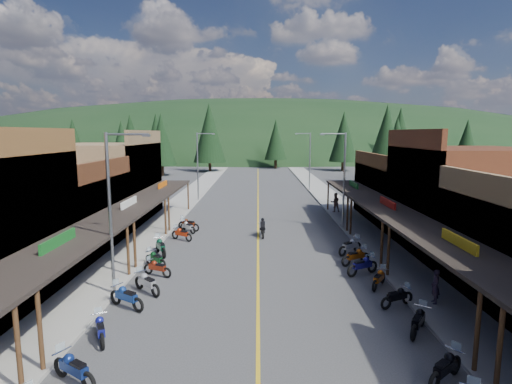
{
  "coord_description": "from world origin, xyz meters",
  "views": [
    {
      "loc": [
        -0.01,
        -24.7,
        7.96
      ],
      "look_at": [
        -0.18,
        8.8,
        3.0
      ],
      "focal_mm": 28.0,
      "sensor_mm": 36.0,
      "label": 1
    }
  ],
  "objects_px": {
    "pine_1": "(156,136)",
    "pine_11": "(386,138)",
    "pine_8": "(122,145)",
    "bike_east_3": "(418,320)",
    "shop_east_3": "(409,193)",
    "streetlight_3": "(309,159)",
    "shop_west_2": "(55,214)",
    "pine_0": "(73,140)",
    "pine_4": "(344,137)",
    "streetlight_2": "(342,176)",
    "bike_west_6": "(157,267)",
    "streetlight_1": "(199,163)",
    "bike_west_3": "(100,328)",
    "pine_10": "(161,139)",
    "shop_west_3": "(107,182)",
    "pine_2": "(209,133)",
    "bike_east_5": "(379,278)",
    "bike_west_5": "(147,282)",
    "bike_east_7": "(356,256)",
    "pine_6": "(467,140)",
    "bike_east_4": "(397,296)",
    "bike_west_2": "(74,367)",
    "pedestrian_east_b": "(335,202)",
    "bike_east_6": "(363,265)",
    "bike_west_4": "(126,296)",
    "bike_west_9": "(182,233)",
    "bike_west_11": "(189,224)",
    "pedestrian_east_a": "(435,286)",
    "bike_west_7": "(155,258)",
    "bike_east_8": "(350,245)",
    "bike_west_8": "(161,246)",
    "rider_on_bike": "(263,229)",
    "pine_7": "(130,136)",
    "pine_9": "(396,142)",
    "pine_5": "(400,133)"
  },
  "relations": [
    {
      "from": "bike_west_4",
      "to": "bike_west_9",
      "type": "bearing_deg",
      "value": 30.93
    },
    {
      "from": "bike_west_3",
      "to": "bike_west_7",
      "type": "bearing_deg",
      "value": 64.11
    },
    {
      "from": "streetlight_3",
      "to": "bike_west_7",
      "type": "height_order",
      "value": "streetlight_3"
    },
    {
      "from": "bike_east_3",
      "to": "bike_east_8",
      "type": "height_order",
      "value": "bike_east_8"
    },
    {
      "from": "bike_west_8",
      "to": "bike_east_5",
      "type": "relative_size",
      "value": 1.2
    },
    {
      "from": "bike_west_9",
      "to": "bike_east_6",
      "type": "distance_m",
      "value": 13.7
    },
    {
      "from": "bike_west_2",
      "to": "bike_west_7",
      "type": "bearing_deg",
      "value": 33.51
    },
    {
      "from": "shop_west_2",
      "to": "bike_west_3",
      "type": "distance_m",
      "value": 14.41
    },
    {
      "from": "bike_west_4",
      "to": "bike_west_6",
      "type": "bearing_deg",
      "value": 27.42
    },
    {
      "from": "pine_4",
      "to": "streetlight_2",
      "type": "bearing_deg",
      "value": -101.99
    },
    {
      "from": "bike_west_8",
      "to": "bike_east_5",
      "type": "bearing_deg",
      "value": -50.83
    },
    {
      "from": "streetlight_3",
      "to": "pine_4",
      "type": "distance_m",
      "value": 32.09
    },
    {
      "from": "pine_10",
      "to": "bike_west_6",
      "type": "distance_m",
      "value": 55.04
    },
    {
      "from": "bike_west_4",
      "to": "pine_10",
      "type": "bearing_deg",
      "value": 44.22
    },
    {
      "from": "streetlight_1",
      "to": "pine_7",
      "type": "xyz_separation_m",
      "value": [
        -25.05,
        54.0,
        2.78
      ]
    },
    {
      "from": "streetlight_1",
      "to": "pine_5",
      "type": "relative_size",
      "value": 0.57
    },
    {
      "from": "bike_west_5",
      "to": "bike_east_5",
      "type": "height_order",
      "value": "bike_west_5"
    },
    {
      "from": "rider_on_bike",
      "to": "pedestrian_east_b",
      "type": "bearing_deg",
      "value": 49.7
    },
    {
      "from": "pine_10",
      "to": "bike_east_7",
      "type": "height_order",
      "value": "pine_10"
    },
    {
      "from": "pine_10",
      "to": "bike_west_6",
      "type": "relative_size",
      "value": 6.26
    },
    {
      "from": "streetlight_3",
      "to": "bike_west_5",
      "type": "bearing_deg",
      "value": -109.32
    },
    {
      "from": "pine_0",
      "to": "bike_west_5",
      "type": "distance_m",
      "value": 76.18
    },
    {
      "from": "streetlight_1",
      "to": "bike_west_3",
      "type": "height_order",
      "value": "streetlight_1"
    },
    {
      "from": "bike_west_6",
      "to": "bike_east_6",
      "type": "xyz_separation_m",
      "value": [
        11.55,
        0.26,
        0.08
      ]
    },
    {
      "from": "pine_2",
      "to": "bike_east_5",
      "type": "bearing_deg",
      "value": -75.48
    },
    {
      "from": "bike_west_11",
      "to": "pedestrian_east_a",
      "type": "distance_m",
      "value": 20.03
    },
    {
      "from": "bike_west_5",
      "to": "rider_on_bike",
      "type": "bearing_deg",
      "value": 14.9
    },
    {
      "from": "shop_east_3",
      "to": "streetlight_1",
      "type": "distance_m",
      "value": 23.39
    },
    {
      "from": "pine_7",
      "to": "pine_9",
      "type": "xyz_separation_m",
      "value": [
        56.0,
        -31.0,
        -0.86
      ]
    },
    {
      "from": "bike_east_5",
      "to": "bike_west_5",
      "type": "bearing_deg",
      "value": -141.63
    },
    {
      "from": "pine_6",
      "to": "bike_east_4",
      "type": "distance_m",
      "value": 81.69
    },
    {
      "from": "pine_8",
      "to": "bike_east_3",
      "type": "height_order",
      "value": "pine_8"
    },
    {
      "from": "shop_east_3",
      "to": "bike_west_6",
      "type": "relative_size",
      "value": 5.88
    },
    {
      "from": "streetlight_1",
      "to": "pine_2",
      "type": "relative_size",
      "value": 0.57
    },
    {
      "from": "pedestrian_east_a",
      "to": "streetlight_2",
      "type": "bearing_deg",
      "value": -168.83
    },
    {
      "from": "bike_west_5",
      "to": "bike_west_7",
      "type": "xyz_separation_m",
      "value": [
        -0.59,
        3.97,
        -0.06
      ]
    },
    {
      "from": "shop_west_2",
      "to": "pine_0",
      "type": "relative_size",
      "value": 0.99
    },
    {
      "from": "streetlight_1",
      "to": "bike_east_5",
      "type": "xyz_separation_m",
      "value": [
        13.23,
        -26.86,
        -3.93
      ]
    },
    {
      "from": "shop_west_3",
      "to": "bike_west_6",
      "type": "bearing_deg",
      "value": -60.83
    },
    {
      "from": "shop_east_3",
      "to": "streetlight_3",
      "type": "xyz_separation_m",
      "value": [
        -6.8,
        18.7,
        1.93
      ]
    },
    {
      "from": "shop_west_3",
      "to": "shop_east_3",
      "type": "bearing_deg",
      "value": 0.0
    },
    {
      "from": "shop_east_3",
      "to": "streetlight_2",
      "type": "height_order",
      "value": "streetlight_2"
    },
    {
      "from": "streetlight_1",
      "to": "bike_west_11",
      "type": "xyz_separation_m",
      "value": [
        1.23,
        -14.71,
        -3.87
      ]
    },
    {
      "from": "pine_1",
      "to": "pine_11",
      "type": "distance_m",
      "value": 54.41
    },
    {
      "from": "pine_0",
      "to": "pine_2",
      "type": "relative_size",
      "value": 0.79
    },
    {
      "from": "bike_west_8",
      "to": "bike_east_4",
      "type": "relative_size",
      "value": 1.21
    },
    {
      "from": "bike_west_2",
      "to": "bike_west_6",
      "type": "relative_size",
      "value": 1.11
    },
    {
      "from": "bike_east_6",
      "to": "shop_west_2",
      "type": "bearing_deg",
      "value": -132.37
    },
    {
      "from": "bike_west_2",
      "to": "pedestrian_east_b",
      "type": "height_order",
      "value": "pedestrian_east_b"
    },
    {
      "from": "pine_1",
      "to": "bike_east_7",
      "type": "distance_m",
      "value": 77.6
    }
  ]
}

